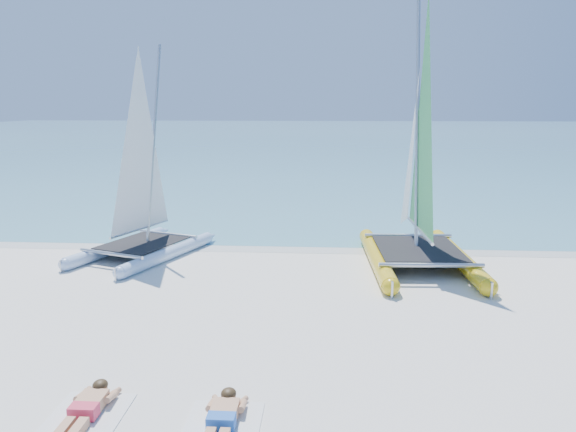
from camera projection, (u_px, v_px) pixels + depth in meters
name	position (u px, v px, depth m)	size (l,w,h in m)	color
ground	(268.00, 316.00, 11.28)	(140.00, 140.00, 0.00)	silver
sea	(318.00, 135.00, 72.88)	(140.00, 115.00, 0.01)	#7CC4CF
wet_sand_strip	(287.00, 247.00, 16.66)	(140.00, 1.40, 0.01)	silver
catamaran_blue	(142.00, 192.00, 15.40)	(3.50, 4.85, 5.99)	#C2D8FF
catamaran_yellow	(417.00, 176.00, 14.84)	(2.79, 5.81, 7.33)	orange
towel_a	(77.00, 429.00, 7.36)	(1.00, 1.85, 0.02)	white
sunbather_a	(82.00, 413.00, 7.52)	(0.37, 1.73, 0.26)	tan
sunbather_b	(221.00, 424.00, 7.28)	(0.37, 1.73, 0.26)	tan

